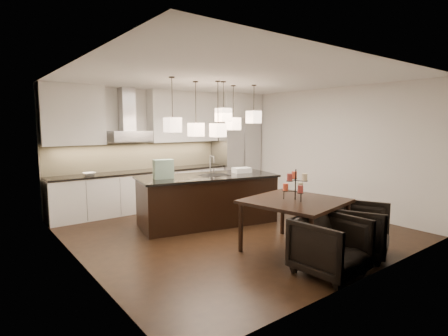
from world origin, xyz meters
TOP-DOWN VIEW (x-y plane):
  - floor at (0.00, 0.00)m, footprint 5.50×5.50m
  - ceiling at (0.00, 0.00)m, footprint 5.50×5.50m
  - wall_back at (0.00, 2.76)m, footprint 5.50×0.02m
  - wall_front at (0.00, -2.76)m, footprint 5.50×0.02m
  - wall_left at (-2.76, 0.00)m, footprint 0.02×5.50m
  - wall_right at (2.76, 0.00)m, footprint 0.02×5.50m
  - refrigerator at (2.10, 2.38)m, footprint 1.20×0.72m
  - fridge_panel at (2.10, 2.38)m, footprint 1.26×0.72m
  - lower_cabinets at (-0.62, 2.43)m, footprint 4.21×0.62m
  - countertop at (-0.62, 2.43)m, footprint 4.21×0.66m
  - backsplash at (-0.62, 2.73)m, footprint 4.21×0.02m
  - upper_cab_left at (-2.10, 2.57)m, footprint 1.25×0.35m
  - upper_cab_right at (0.55, 2.57)m, footprint 1.85×0.35m
  - hood_canopy at (-0.93, 2.48)m, footprint 0.90×0.52m
  - hood_chimney at (-0.93, 2.59)m, footprint 0.30×0.28m
  - fruit_bowl at (-1.88, 2.38)m, footprint 0.28×0.28m
  - island_body at (-0.12, 0.59)m, footprint 2.80×1.59m
  - island_top at (-0.12, 0.59)m, footprint 2.90×1.69m
  - faucet at (0.00, 0.67)m, footprint 0.16×0.27m
  - tote_bag at (-1.01, 0.75)m, footprint 0.39×0.26m
  - food_container at (0.68, 0.48)m, footprint 0.40×0.32m
  - dining_table at (0.08, -1.52)m, footprint 1.58×1.58m
  - candelabra at (0.08, -1.52)m, footprint 0.46×0.46m
  - candle_a at (0.23, -1.49)m, footprint 0.10×0.10m
  - candle_b at (-0.02, -1.40)m, footprint 0.10×0.10m
  - candle_c at (0.03, -1.66)m, footprint 0.10×0.10m
  - candle_d at (0.18, -1.40)m, footprint 0.10×0.10m
  - candle_e at (-0.07, -1.52)m, footprint 0.10×0.10m
  - candle_f at (0.12, -1.65)m, footprint 0.10×0.10m
  - armchair_left at (-0.23, -2.40)m, footprint 0.88×0.90m
  - armchair_right at (0.70, -2.23)m, footprint 1.13×1.15m
  - pendant_a at (-0.99, 0.40)m, footprint 0.24×0.24m
  - pendant_b at (-0.32, 0.67)m, footprint 0.24×0.24m
  - pendant_c at (0.11, 0.36)m, footprint 0.24×0.24m
  - pendant_d at (0.68, 0.76)m, footprint 0.24×0.24m
  - pendant_e at (0.98, 0.45)m, footprint 0.24×0.24m
  - pendant_f at (-0.02, 0.36)m, footprint 0.24×0.24m

SIDE VIEW (x-z plane):
  - floor at x=0.00m, z-range -0.02..0.00m
  - armchair_left at x=-0.23m, z-range 0.00..0.77m
  - armchair_right at x=0.70m, z-range 0.00..0.79m
  - dining_table at x=0.08m, z-range 0.00..0.82m
  - lower_cabinets at x=-0.62m, z-range 0.00..0.88m
  - island_body at x=-0.12m, z-range 0.00..0.93m
  - countertop at x=-0.62m, z-range 0.88..0.92m
  - island_top at x=-0.12m, z-range 0.93..0.97m
  - fruit_bowl at x=-1.88m, z-range 0.92..0.98m
  - candle_a at x=0.23m, z-range 0.95..1.06m
  - candle_b at x=-0.02m, z-range 0.95..1.06m
  - candle_c at x=0.03m, z-range 0.95..1.06m
  - food_container at x=0.68m, z-range 0.97..1.08m
  - candelabra at x=0.08m, z-range 0.82..1.29m
  - refrigerator at x=2.10m, z-range 0.00..2.15m
  - tote_bag at x=-1.01m, z-range 0.97..1.33m
  - faucet at x=0.00m, z-range 0.97..1.37m
  - candle_d at x=0.18m, z-range 1.13..1.24m
  - candle_e at x=-0.07m, z-range 1.13..1.24m
  - candle_f at x=0.12m, z-range 1.13..1.24m
  - backsplash at x=-0.62m, z-range 0.92..1.55m
  - wall_back at x=0.00m, z-range 0.00..2.80m
  - wall_front at x=0.00m, z-range 0.00..2.80m
  - wall_left at x=-2.76m, z-range 0.00..2.80m
  - wall_right at x=2.76m, z-range 0.00..2.80m
  - hood_canopy at x=-0.93m, z-range 1.60..1.84m
  - pendant_f at x=-0.02m, z-range 1.74..2.00m
  - pendant_b at x=-0.32m, z-range 1.75..2.01m
  - pendant_a at x=-0.99m, z-range 1.84..2.10m
  - pendant_d at x=0.68m, z-range 1.86..2.12m
  - pendant_e at x=0.98m, z-range 2.00..2.26m
  - pendant_c at x=0.11m, z-range 2.03..2.29m
  - upper_cab_left at x=-2.10m, z-range 1.55..2.80m
  - upper_cab_right at x=0.55m, z-range 1.55..2.80m
  - hood_chimney at x=-0.93m, z-range 1.84..2.80m
  - fridge_panel at x=2.10m, z-range 2.15..2.80m
  - ceiling at x=0.00m, z-range 2.80..2.82m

